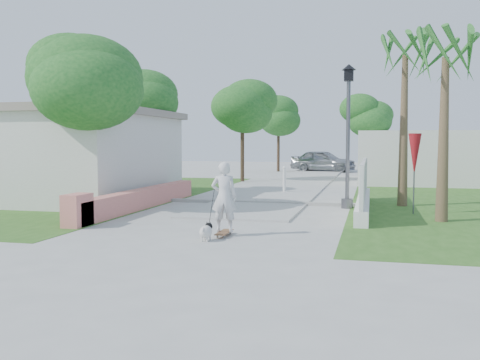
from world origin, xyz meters
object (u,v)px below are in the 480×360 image
(bollard, at_px, (284,179))
(parked_car, at_px, (323,161))
(dog, at_px, (206,231))
(skateboarder, at_px, (224,197))
(street_lamp, at_px, (348,130))
(patio_umbrella, at_px, (415,155))

(bollard, relative_size, parked_car, 0.24)
(bollard, height_order, parked_car, parked_car)
(dog, bearing_deg, parked_car, 90.63)
(bollard, height_order, skateboarder, skateboarder)
(dog, distance_m, parked_car, 27.44)
(dog, bearing_deg, bollard, 91.18)
(street_lamp, height_order, skateboarder, street_lamp)
(skateboarder, bearing_deg, parked_car, -97.86)
(street_lamp, xyz_separation_m, dog, (-2.59, -6.33, -2.22))
(street_lamp, height_order, bollard, street_lamp)
(patio_umbrella, bearing_deg, parked_car, 101.50)
(patio_umbrella, height_order, dog, patio_umbrella)
(street_lamp, bearing_deg, dog, -112.28)
(patio_umbrella, bearing_deg, bollard, 129.91)
(skateboarder, distance_m, parked_car, 26.81)
(bollard, height_order, dog, bollard)
(bollard, xyz_separation_m, parked_car, (0.10, 16.60, 0.18))
(parked_car, bearing_deg, street_lamp, -161.57)
(street_lamp, relative_size, parked_car, 0.99)
(street_lamp, distance_m, patio_umbrella, 2.27)
(street_lamp, distance_m, skateboarder, 6.39)
(bollard, bearing_deg, skateboarder, -88.26)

